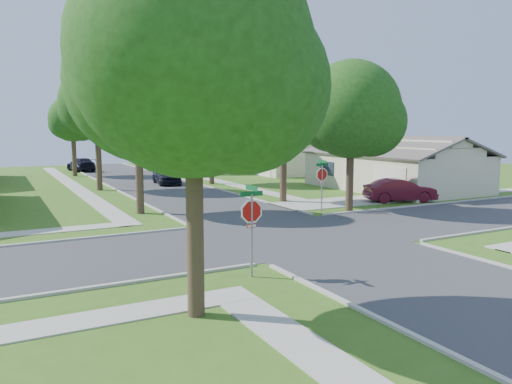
{
  "coord_description": "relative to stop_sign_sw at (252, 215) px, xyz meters",
  "views": [
    {
      "loc": [
        -11.91,
        -18.65,
        4.79
      ],
      "look_at": [
        -0.3,
        3.33,
        1.6
      ],
      "focal_mm": 35.0,
      "sensor_mm": 36.0,
      "label": 1
    }
  ],
  "objects": [
    {
      "name": "car_driveway",
      "position": [
        16.2,
        10.2,
        -1.27
      ],
      "size": [
        4.86,
        3.05,
        1.51
      ],
      "primitive_type": "imported",
      "rotation": [
        0.0,
        0.0,
        1.23
      ],
      "color": "#531121",
      "rests_on": "ground"
    },
    {
      "name": "ground",
      "position": [
        4.7,
        4.7,
        -2.03
      ],
      "size": [
        100.0,
        100.0,
        0.0
      ],
      "primitive_type": "plane",
      "color": "#39601A",
      "rests_on": "ground"
    },
    {
      "name": "car_curb_east",
      "position": [
        5.9,
        27.37,
        -1.25
      ],
      "size": [
        2.3,
        4.75,
        1.56
      ],
      "primitive_type": "imported",
      "rotation": [
        0.0,
        0.0,
        -0.1
      ],
      "color": "black",
      "rests_on": "ground"
    },
    {
      "name": "car_curb_west",
      "position": [
        1.5,
        44.49,
        -1.29
      ],
      "size": [
        2.76,
        5.36,
        1.49
      ],
      "primitive_type": "imported",
      "rotation": [
        0.0,
        0.0,
        3.28
      ],
      "color": "black",
      "rests_on": "ground"
    },
    {
      "name": "house_ne_far",
      "position": [
        20.69,
        33.7,
        -0.51
      ],
      "size": [
        8.42,
        13.6,
        4.23
      ],
      "color": "beige",
      "rests_on": "ground"
    },
    {
      "name": "tree_e_mid",
      "position": [
        9.46,
        25.71,
        4.22
      ],
      "size": [
        5.59,
        5.4,
        9.21
      ],
      "color": "#38281C",
      "rests_on": "ground"
    },
    {
      "name": "sidewalk_nw",
      "position": [
        -1.4,
        30.7,
        -2.01
      ],
      "size": [
        1.2,
        40.0,
        0.04
      ],
      "primitive_type": "cube",
      "color": "#9E9B91",
      "rests_on": "ground"
    },
    {
      "name": "tree_e_far",
      "position": [
        9.45,
        38.71,
        3.95
      ],
      "size": [
        5.17,
        5.0,
        8.72
      ],
      "color": "#38281C",
      "rests_on": "ground"
    },
    {
      "name": "tree_w_far",
      "position": [
        0.05,
        38.71,
        3.48
      ],
      "size": [
        4.76,
        4.6,
        8.04
      ],
      "color": "#38281C",
      "rests_on": "ground"
    },
    {
      "name": "tree_w_mid",
      "position": [
        0.06,
        25.71,
        4.46
      ],
      "size": [
        5.8,
        5.6,
        9.56
      ],
      "color": "#38281C",
      "rests_on": "ground"
    },
    {
      "name": "road_ns",
      "position": [
        4.7,
        4.7,
        -2.03
      ],
      "size": [
        7.0,
        100.0,
        0.02
      ],
      "primitive_type": "cube",
      "color": "#333335",
      "rests_on": "ground"
    },
    {
      "name": "stop_sign_sw",
      "position": [
        0.0,
        0.0,
        0.0
      ],
      "size": [
        1.05,
        0.8,
        2.98
      ],
      "color": "gray",
      "rests_on": "ground"
    },
    {
      "name": "sidewalk_ne",
      "position": [
        10.8,
        30.7,
        -2.01
      ],
      "size": [
        1.2,
        40.0,
        0.04
      ],
      "primitive_type": "cube",
      "color": "#9E9B91",
      "rests_on": "ground"
    },
    {
      "name": "tree_ne_corner",
      "position": [
        11.06,
        8.91,
        3.56
      ],
      "size": [
        5.8,
        5.6,
        8.66
      ],
      "color": "#38281C",
      "rests_on": "ground"
    },
    {
      "name": "stop_sign_ne",
      "position": [
        9.4,
        9.4,
        0.0
      ],
      "size": [
        1.05,
        0.8,
        2.98
      ],
      "color": "gray",
      "rests_on": "ground"
    },
    {
      "name": "driveway",
      "position": [
        12.6,
        11.8,
        -2.01
      ],
      "size": [
        8.8,
        3.6,
        0.05
      ],
      "primitive_type": "cube",
      "color": "#9E9B91",
      "rests_on": "ground"
    },
    {
      "name": "tree_e_near",
      "position": [
        9.45,
        13.71,
        3.61
      ],
      "size": [
        4.97,
        4.8,
        8.28
      ],
      "color": "#38281C",
      "rests_on": "ground"
    },
    {
      "name": "tree_w_near",
      "position": [
        0.06,
        13.71,
        4.08
      ],
      "size": [
        5.38,
        5.2,
        8.97
      ],
      "color": "#38281C",
      "rests_on": "ground"
    },
    {
      "name": "house_ne_near",
      "position": [
        20.69,
        15.7,
        -0.51
      ],
      "size": [
        8.42,
        13.6,
        4.23
      ],
      "color": "beige",
      "rests_on": "ground"
    },
    {
      "name": "tree_sw_corner",
      "position": [
        -2.74,
        -2.29,
        4.23
      ],
      "size": [
        6.21,
        6.0,
        9.55
      ],
      "color": "#38281C",
      "rests_on": "ground"
    }
  ]
}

